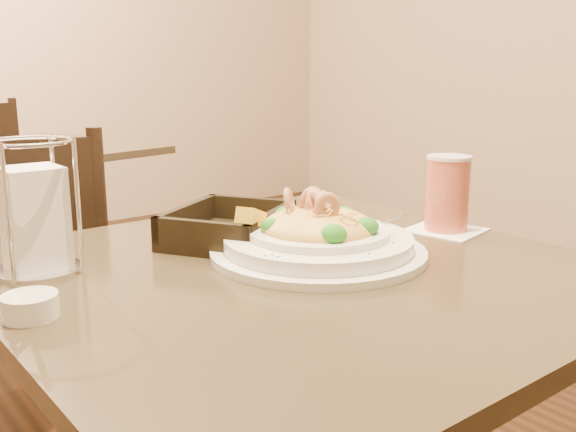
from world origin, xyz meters
TOP-DOWN VIEW (x-y plane):
  - main_table at (0.00, 0.00)m, footprint 0.90×0.90m
  - background_table at (0.12, 1.93)m, footprint 1.07×1.07m
  - dining_chair_near at (-0.20, 0.82)m, footprint 0.53×0.53m
  - pasta_bowl at (0.07, 0.02)m, footprint 0.40×0.36m
  - drink_glass at (0.37, -0.00)m, footprint 0.15×0.15m
  - bread_basket at (0.00, 0.20)m, footprint 0.29×0.27m
  - napkin_caddy at (-0.33, 0.23)m, footprint 0.13×0.13m
  - side_plate at (0.13, 0.18)m, footprint 0.18×0.18m
  - butter_ramekin at (-0.40, 0.04)m, footprint 0.09×0.09m

SIDE VIEW (x-z plane):
  - dining_chair_near at x=-0.20m, z-range 0.03..0.96m
  - main_table at x=0.00m, z-range 0.14..0.89m
  - background_table at x=0.12m, z-range 0.14..0.89m
  - side_plate at x=0.13m, z-range 0.75..0.76m
  - butter_ramekin at x=-0.40m, z-range 0.75..0.78m
  - bread_basket at x=0.00m, z-range 0.74..0.80m
  - pasta_bowl at x=0.07m, z-range 0.72..0.84m
  - drink_glass at x=0.37m, z-range 0.75..0.90m
  - napkin_caddy at x=-0.33m, z-range 0.73..0.94m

